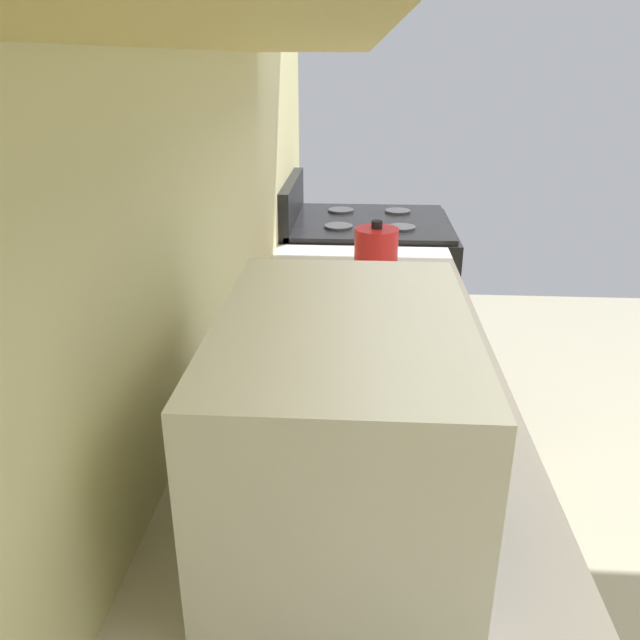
# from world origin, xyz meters

# --- Properties ---
(wall_back) EXTENTS (4.07, 0.12, 2.75)m
(wall_back) POSITION_xyz_m (0.00, 1.49, 1.38)
(wall_back) COLOR beige
(wall_back) RESTS_ON ground_plane
(oven_range) EXTENTS (0.64, 0.69, 1.08)m
(oven_range) POSITION_xyz_m (1.50, 1.10, 0.46)
(oven_range) COLOR black
(oven_range) RESTS_ON ground_plane
(microwave) EXTENTS (0.51, 0.35, 0.32)m
(microwave) POSITION_xyz_m (-0.29, 1.15, 1.06)
(microwave) COLOR white
(microwave) RESTS_ON counter_run
(bowl) EXTENTS (0.12, 0.12, 0.05)m
(bowl) POSITION_xyz_m (0.19, 1.08, 0.93)
(bowl) COLOR silver
(bowl) RESTS_ON counter_run
(kettle) EXTENTS (0.18, 0.13, 0.18)m
(kettle) POSITION_xyz_m (0.83, 1.08, 0.98)
(kettle) COLOR red
(kettle) RESTS_ON counter_run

